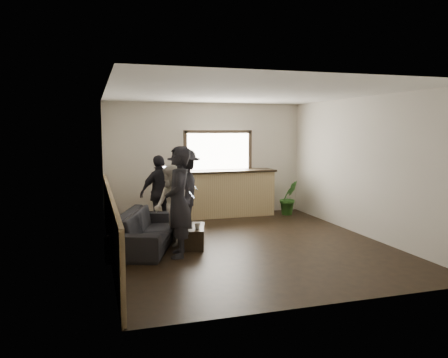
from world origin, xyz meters
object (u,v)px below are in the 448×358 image
object	(u,v)px
person_d	(160,193)
person_b	(171,206)
bar_counter	(221,190)
person_c	(184,191)
coffee_table	(192,236)
sofa	(147,229)
cup_b	(197,226)
person_a	(179,202)
cup_a	(186,221)
potted_plant	(289,198)

from	to	relation	value
person_d	person_b	bearing A→B (deg)	68.82
bar_counter	person_c	bearing A→B (deg)	-128.38
person_b	coffee_table	bearing A→B (deg)	53.39
person_c	bar_counter	bearing A→B (deg)	146.11
sofa	coffee_table	bearing A→B (deg)	-83.98
cup_b	person_a	bearing A→B (deg)	-137.11
cup_a	potted_plant	xyz separation A→B (m)	(3.07, 1.97, 0.02)
person_c	person_b	bearing A→B (deg)	-23.16
bar_counter	coffee_table	xyz separation A→B (m)	(-1.32, -2.54, -0.46)
cup_a	potted_plant	distance (m)	3.64
bar_counter	cup_a	xyz separation A→B (m)	(-1.37, -2.29, -0.23)
cup_a	person_c	bearing A→B (deg)	80.67
cup_a	person_d	distance (m)	1.30
person_b	sofa	bearing A→B (deg)	-104.01
cup_a	cup_b	bearing A→B (deg)	-75.33
coffee_table	person_b	size ratio (longest dim) A/B	0.55
person_c	person_d	size ratio (longest dim) A/B	1.11
cup_a	person_a	size ratio (longest dim) A/B	0.07
potted_plant	person_a	distance (m)	4.40
bar_counter	potted_plant	world-z (taller)	bar_counter
cup_a	sofa	bearing A→B (deg)	-175.28
cup_b	person_b	size ratio (longest dim) A/B	0.07
bar_counter	coffee_table	bearing A→B (deg)	-117.46
person_d	potted_plant	bearing A→B (deg)	171.45
bar_counter	coffee_table	world-z (taller)	bar_counter
person_b	person_d	world-z (taller)	person_d
coffee_table	cup_a	bearing A→B (deg)	101.74
sofa	person_c	distance (m)	1.28
sofa	person_b	xyz separation A→B (m)	(0.45, -0.02, 0.42)
cup_b	person_c	xyz separation A→B (m)	(-0.00, 1.14, 0.48)
person_c	cup_a	bearing A→B (deg)	-4.84
sofa	person_c	size ratio (longest dim) A/B	1.25
sofa	potted_plant	distance (m)	4.32
coffee_table	person_b	distance (m)	0.68
cup_a	person_d	size ratio (longest dim) A/B	0.08
sofa	cup_b	distance (m)	0.95
cup_a	potted_plant	world-z (taller)	potted_plant
sofa	bar_counter	bearing A→B (deg)	-22.57
cup_a	person_d	xyz separation A→B (m)	(-0.30, 1.21, 0.39)
sofa	person_c	bearing A→B (deg)	-29.10
potted_plant	person_b	xyz separation A→B (m)	(-3.36, -2.05, 0.31)
person_a	cup_a	bearing A→B (deg)	170.38
cup_b	person_c	distance (m)	1.24
bar_counter	person_d	world-z (taller)	bar_counter
coffee_table	potted_plant	bearing A→B (deg)	36.35
coffee_table	cup_b	distance (m)	0.31
person_a	person_b	size ratio (longest dim) A/B	1.25
person_d	bar_counter	bearing A→B (deg)	-168.38
coffee_table	person_b	bearing A→B (deg)	154.33
bar_counter	sofa	xyz separation A→B (m)	(-2.12, -2.35, -0.32)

